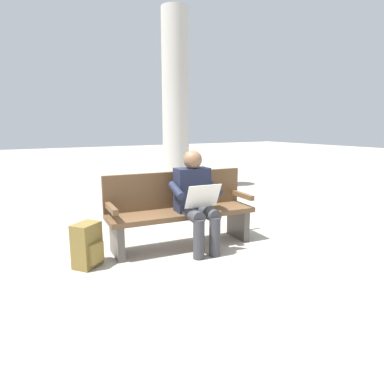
{
  "coord_description": "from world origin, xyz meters",
  "views": [
    {
      "loc": [
        1.94,
        3.52,
        1.47
      ],
      "look_at": [
        -0.05,
        0.15,
        0.7
      ],
      "focal_mm": 32.08,
      "sensor_mm": 36.0,
      "label": 1
    }
  ],
  "objects_px": {
    "backpack": "(87,246)",
    "support_pillar": "(176,102)",
    "person_seated": "(196,198)",
    "bench_near": "(180,209)"
  },
  "relations": [
    {
      "from": "person_seated",
      "to": "backpack",
      "type": "xyz_separation_m",
      "value": [
        1.24,
        -0.13,
        -0.4
      ]
    },
    {
      "from": "bench_near",
      "to": "support_pillar",
      "type": "relative_size",
      "value": 0.47
    },
    {
      "from": "person_seated",
      "to": "bench_near",
      "type": "bearing_deg",
      "value": -64.85
    },
    {
      "from": "support_pillar",
      "to": "person_seated",
      "type": "bearing_deg",
      "value": 65.37
    },
    {
      "from": "bench_near",
      "to": "person_seated",
      "type": "relative_size",
      "value": 1.56
    },
    {
      "from": "bench_near",
      "to": "support_pillar",
      "type": "xyz_separation_m",
      "value": [
        -1.73,
        -3.34,
        1.5
      ]
    },
    {
      "from": "person_seated",
      "to": "support_pillar",
      "type": "height_order",
      "value": "support_pillar"
    },
    {
      "from": "backpack",
      "to": "support_pillar",
      "type": "height_order",
      "value": "support_pillar"
    },
    {
      "from": "bench_near",
      "to": "person_seated",
      "type": "bearing_deg",
      "value": 115.15
    },
    {
      "from": "bench_near",
      "to": "support_pillar",
      "type": "bearing_deg",
      "value": -111.49
    }
  ]
}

